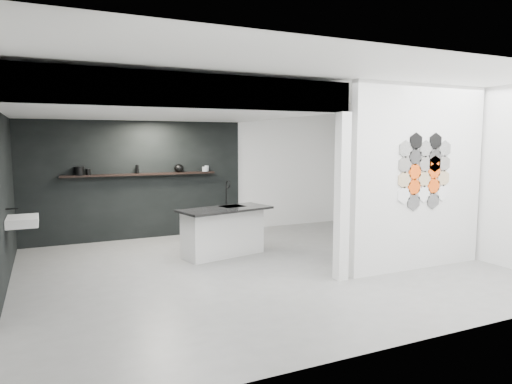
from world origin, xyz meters
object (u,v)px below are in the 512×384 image
Objects in this scene: stockpot at (79,171)px; glass_bowl at (205,169)px; partition_panel at (419,178)px; wall_basin at (23,221)px; kitchen_island at (223,231)px; glass_vase at (207,168)px; bottle_dark at (137,169)px; utensil_cup at (88,172)px; kettle at (179,168)px.

stockpot reaches higher than glass_bowl.
partition_panel is 5.78m from wall_basin.
glass_vase reaches higher than kitchen_island.
glass_vase is (2.50, 0.00, -0.02)m from stockpot.
kitchen_island is 2.39m from bottle_dark.
bottle_dark is (-1.41, 0.00, 0.03)m from glass_bowl.
kitchen_island is at bearing -43.68° from utensil_cup.
kettle is (-0.24, 1.89, 0.98)m from kitchen_island.
partition_panel reaches higher than utensil_cup.
glass_vase reaches higher than glass_bowl.
wall_basin is at bearing -113.31° from stockpot.
partition_panel is at bearing -47.76° from bottle_dark.
wall_basin is 3.98m from glass_bowl.
utensil_cup is at bearing 63.10° from wall_basin.
wall_basin is 3.07m from kitchen_island.
stockpot reaches higher than glass_vase.
wall_basin is at bearing -127.83° from kettle.
bottle_dark is at bearing 132.24° from partition_panel.
utensil_cup is (-2.34, 0.00, -0.01)m from glass_vase.
wall_basin is (-5.46, 1.80, -0.55)m from partition_panel.
kettle reaches higher than glass_bowl.
bottle_dark reaches higher than kitchen_island.
wall_basin is 4.00m from glass_vase.
glass_bowl is 2.31m from utensil_cup.
glass_bowl is 0.03m from glass_vase.
stockpot is (0.89, 2.07, 0.55)m from wall_basin.
kettle is at bearing 36.45° from wall_basin.
bottle_dark is (-1.43, 0.00, 0.02)m from glass_vase.
glass_bowl is at bearing 67.28° from kitchen_island.
wall_basin is 2.31m from stockpot.
partition_panel is at bearing -41.18° from utensil_cup.
bottle_dark is 0.91m from utensil_cup.
glass_bowl is 1.41m from bottle_dark.
kettle is at bearing 0.00° from utensil_cup.
wall_basin is 5.37× the size of utensil_cup.
wall_basin is at bearing -133.45° from bottle_dark.
partition_panel is at bearing -40.19° from stockpot.
stockpot is 2.50m from glass_vase.
partition_panel reaches higher than kettle.
kitchen_island is 9.98× the size of bottle_dark.
bottle_dark is (1.96, 2.07, 0.55)m from wall_basin.
utensil_cup is at bearing 138.82° from partition_panel.
kitchen_island is 2.14m from kettle.
glass_bowl reaches higher than wall_basin.
kettle is (-2.67, 3.87, 0.00)m from partition_panel.
utensil_cup is (-1.75, 0.00, -0.03)m from kettle.
glass_vase is at bearing 31.35° from wall_basin.
stockpot is 1.39× the size of glass_bowl.
kettle is 0.84m from bottle_dark.
bottle_dark reaches higher than glass_bowl.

